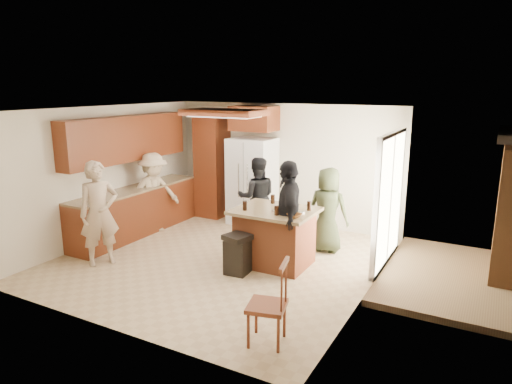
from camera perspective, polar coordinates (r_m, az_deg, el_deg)
The scene contains 12 objects.
person_front_left at distance 7.76m, azimuth -19.00°, elevation -2.55°, with size 0.62×0.46×1.71m, color tan.
person_behind_left at distance 8.74m, azimuth 0.12°, elevation -0.64°, with size 0.75×0.46×1.54m, color black.
person_behind_right at distance 8.03m, azimuth 8.95°, elevation -2.22°, with size 0.73×0.48×1.50m, color #2E361F.
person_side_right at distance 7.13m, azimuth 4.07°, elevation -3.00°, with size 1.03×0.53×1.76m, color black.
person_counter at distance 9.21m, azimuth -12.66°, elevation -0.10°, with size 1.03×0.48×1.59m, color tan.
left_cabinetry at distance 9.15m, azimuth -15.13°, elevation 0.71°, with size 0.64×3.00×2.30m.
back_wall_units at distance 9.91m, azimuth -4.23°, elevation 4.58°, with size 1.80×0.60×2.45m.
refrigerator at distance 9.53m, azimuth -0.47°, elevation 1.34°, with size 0.90×0.76×1.80m.
kitchen_island at distance 7.43m, azimuth 2.36°, elevation -5.57°, with size 1.28×1.03×0.93m.
island_items at distance 7.11m, azimuth 3.69°, elevation -2.30°, with size 1.02×0.74×0.15m.
trash_bin at distance 7.13m, azimuth -2.33°, elevation -7.72°, with size 0.44×0.44×0.63m.
spindle_chair at distance 5.27m, azimuth 1.60°, elevation -14.07°, with size 0.51×0.51×0.99m.
Camera 1 is at (3.96, -6.04, 2.88)m, focal length 32.00 mm.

